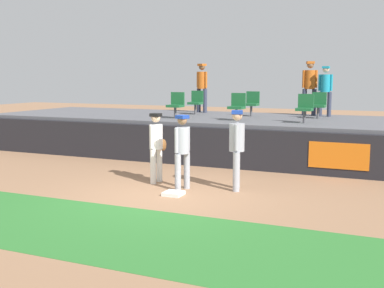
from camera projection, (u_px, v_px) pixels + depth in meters
ground_plane at (160, 196)px, 10.52m from camera, size 60.00×60.00×0.00m
grass_foreground_strip at (93, 228)px, 8.27m from camera, size 18.00×2.80×0.01m
first_base at (173, 193)px, 10.58m from camera, size 0.40×0.40×0.08m
player_fielder_home at (156, 143)px, 11.73m from camera, size 0.33×0.53×1.69m
player_runner_visitor at (182, 147)px, 10.98m from camera, size 0.40×0.46×1.70m
player_coach_visitor at (237, 144)px, 10.95m from camera, size 0.43×0.49×1.81m
field_wall at (221, 148)px, 13.77m from camera, size 18.00×0.26×1.12m
bleacher_platform at (247, 136)px, 16.11m from camera, size 18.00×4.80×1.22m
seat_back_center at (252, 102)px, 16.59m from camera, size 0.46×0.44×0.84m
seat_front_left at (176, 104)px, 15.76m from camera, size 0.46×0.44×0.84m
seat_back_right at (319, 104)px, 15.70m from camera, size 0.45×0.44×0.84m
seat_front_right at (305, 107)px, 14.11m from camera, size 0.45×0.44×0.84m
seat_front_center at (237, 105)px, 14.93m from camera, size 0.45×0.44×0.84m
seat_back_left at (196, 101)px, 17.42m from camera, size 0.45×0.44×0.84m
spectator_hooded at (202, 84)px, 18.22m from camera, size 0.48×0.45×1.82m
spectator_capped at (310, 84)px, 16.82m from camera, size 0.49×0.46×1.86m
spectator_casual at (325, 87)px, 16.37m from camera, size 0.47×0.33×1.69m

